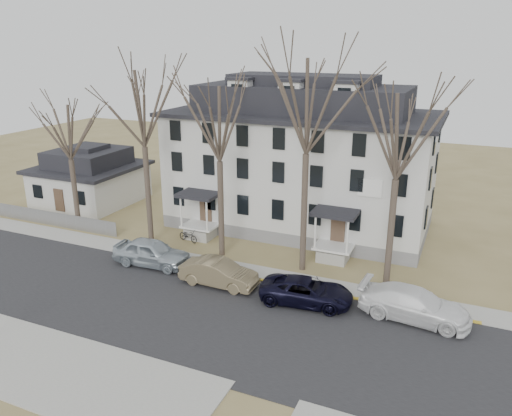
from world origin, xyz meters
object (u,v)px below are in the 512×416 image
at_px(tree_center, 308,100).
at_px(car_silver, 152,253).
at_px(tree_mid_left, 219,119).
at_px(boarding_house, 301,161).
at_px(tree_far_left, 142,103).
at_px(tree_mid_right, 400,131).
at_px(car_white, 414,305).
at_px(small_house, 90,178).
at_px(tree_bungalow, 67,129).
at_px(car_navy, 306,292).
at_px(bicycle_left, 188,236).
at_px(car_tan, 219,273).

height_order(tree_center, car_silver, tree_center).
relative_size(tree_mid_left, tree_center, 0.87).
bearing_deg(boarding_house, tree_far_left, -137.82).
distance_m(tree_mid_right, car_white, 9.67).
distance_m(small_house, tree_bungalow, 9.43).
bearing_deg(car_navy, car_silver, 79.52).
bearing_deg(car_navy, boarding_house, 14.13).
height_order(tree_far_left, car_silver, tree_far_left).
height_order(boarding_house, small_house, boarding_house).
xyz_separation_m(tree_far_left, tree_bungalow, (-7.00, 0.00, -2.22)).
distance_m(tree_mid_right, bicycle_left, 17.52).
height_order(tree_far_left, tree_center, tree_center).
bearing_deg(car_navy, tree_mid_left, 54.45).
bearing_deg(tree_mid_left, tree_mid_right, 0.00).
relative_size(car_navy, car_white, 0.90).
bearing_deg(boarding_house, tree_bungalow, -152.99).
distance_m(tree_center, tree_bungalow, 19.23).
bearing_deg(boarding_house, car_tan, -94.57).
relative_size(tree_far_left, tree_mid_left, 1.08).
xyz_separation_m(tree_far_left, car_navy, (13.66, -4.26, -9.60)).
height_order(boarding_house, tree_far_left, tree_far_left).
bearing_deg(tree_bungalow, tree_far_left, 0.00).
bearing_deg(tree_center, tree_far_left, 180.00).
xyz_separation_m(boarding_house, tree_mid_right, (8.50, -8.15, 4.22)).
bearing_deg(tree_mid_left, tree_bungalow, 180.00).
relative_size(small_house, tree_center, 0.59).
bearing_deg(small_house, car_tan, -28.88).
height_order(tree_center, car_white, tree_center).
relative_size(tree_far_left, tree_center, 0.93).
relative_size(tree_far_left, car_tan, 2.80).
bearing_deg(tree_bungalow, bicycle_left, 6.50).
relative_size(tree_center, car_navy, 2.76).
bearing_deg(tree_far_left, bicycle_left, 22.90).
height_order(tree_center, tree_mid_right, tree_center).
distance_m(tree_center, car_white, 13.21).
distance_m(tree_bungalow, car_tan, 17.23).
distance_m(boarding_house, tree_center, 10.39).
bearing_deg(tree_far_left, small_house, 150.61).
bearing_deg(car_silver, tree_far_left, 32.65).
height_order(boarding_house, bicycle_left, boarding_house).
height_order(tree_mid_right, car_navy, tree_mid_right).
relative_size(car_silver, car_white, 0.90).
distance_m(small_house, car_tan, 21.75).
bearing_deg(bicycle_left, tree_mid_right, -80.53).
distance_m(car_silver, car_white, 17.06).
bearing_deg(car_silver, boarding_house, -32.27).
relative_size(tree_mid_left, car_silver, 2.40).
bearing_deg(tree_far_left, car_navy, -17.33).
relative_size(tree_mid_left, car_navy, 2.40).
distance_m(tree_far_left, tree_mid_left, 6.05).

